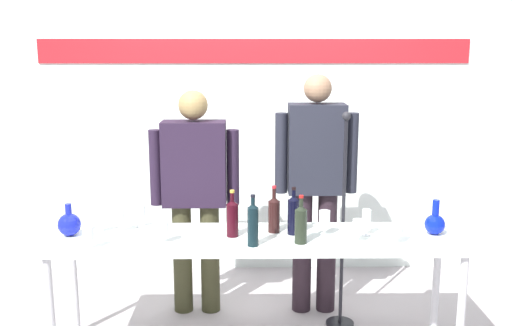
{
  "coord_description": "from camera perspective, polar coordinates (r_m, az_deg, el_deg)",
  "views": [
    {
      "loc": [
        -0.04,
        -3.47,
        1.96
      ],
      "look_at": [
        0.0,
        0.15,
        1.22
      ],
      "focal_mm": 40.47,
      "sensor_mm": 36.0,
      "label": 1
    }
  ],
  "objects": [
    {
      "name": "wine_glass_right_3",
      "position": [
        3.6,
        13.84,
        -6.01
      ],
      "size": [
        0.07,
        0.07,
        0.16
      ],
      "color": "white",
      "rests_on": "display_table"
    },
    {
      "name": "wine_glass_left_3",
      "position": [
        3.56,
        -16.22,
        -6.67
      ],
      "size": [
        0.07,
        0.07,
        0.14
      ],
      "color": "white",
      "rests_on": "display_table"
    },
    {
      "name": "wine_glass_left_0",
      "position": [
        3.57,
        -9.16,
        -6.32
      ],
      "size": [
        0.07,
        0.07,
        0.13
      ],
      "color": "white",
      "rests_on": "display_table"
    },
    {
      "name": "wine_glass_left_2",
      "position": [
        3.91,
        -11.34,
        -4.75
      ],
      "size": [
        0.06,
        0.06,
        0.14
      ],
      "color": "white",
      "rests_on": "display_table"
    },
    {
      "name": "wine_bottle_0",
      "position": [
        3.68,
        3.73,
        -5.04
      ],
      "size": [
        0.08,
        0.08,
        0.31
      ],
      "color": "black",
      "rests_on": "display_table"
    },
    {
      "name": "presenter_right",
      "position": [
        4.19,
        5.94,
        -1.62
      ],
      "size": [
        0.59,
        0.22,
        1.77
      ],
      "color": "black",
      "rests_on": "ground"
    },
    {
      "name": "decanter_blue_right",
      "position": [
        3.86,
        17.26,
        -5.69
      ],
      "size": [
        0.13,
        0.13,
        0.23
      ],
      "color": "#0A1CB8",
      "rests_on": "display_table"
    },
    {
      "name": "wine_glass_right_1",
      "position": [
        3.6,
        10.08,
        -6.09
      ],
      "size": [
        0.07,
        0.07,
        0.14
      ],
      "color": "white",
      "rests_on": "display_table"
    },
    {
      "name": "wine_glass_left_4",
      "position": [
        3.85,
        -15.17,
        -5.28
      ],
      "size": [
        0.07,
        0.07,
        0.14
      ],
      "color": "white",
      "rests_on": "display_table"
    },
    {
      "name": "wine_bottle_3",
      "position": [
        3.52,
        4.46,
        -5.94
      ],
      "size": [
        0.08,
        0.08,
        0.3
      ],
      "color": "black",
      "rests_on": "display_table"
    },
    {
      "name": "wine_glass_right_0",
      "position": [
        3.68,
        6.8,
        -5.35
      ],
      "size": [
        0.07,
        0.07,
        0.16
      ],
      "color": "white",
      "rests_on": "display_table"
    },
    {
      "name": "wine_glass_right_4",
      "position": [
        3.95,
        13.75,
        -4.48
      ],
      "size": [
        0.06,
        0.06,
        0.16
      ],
      "color": "white",
      "rests_on": "display_table"
    },
    {
      "name": "wine_bottle_2",
      "position": [
        3.64,
        -2.35,
        -5.34
      ],
      "size": [
        0.08,
        0.08,
        0.3
      ],
      "color": "black",
      "rests_on": "display_table"
    },
    {
      "name": "wine_glass_left_1",
      "position": [
        3.81,
        -13.39,
        -5.04
      ],
      "size": [
        0.07,
        0.07,
        0.16
      ],
      "color": "white",
      "rests_on": "display_table"
    },
    {
      "name": "decanter_blue_left",
      "position": [
        3.85,
        -17.97,
        -5.76
      ],
      "size": [
        0.14,
        0.14,
        0.21
      ],
      "color": "#1620B4",
      "rests_on": "display_table"
    },
    {
      "name": "wine_bottle_1",
      "position": [
        3.46,
        -0.3,
        -6.0
      ],
      "size": [
        0.07,
        0.07,
        0.32
      ],
      "color": "black",
      "rests_on": "display_table"
    },
    {
      "name": "display_table",
      "position": [
        3.69,
        0.03,
        -8.18
      ],
      "size": [
        2.61,
        0.57,
        0.78
      ],
      "color": "white",
      "rests_on": "ground"
    },
    {
      "name": "back_wall",
      "position": [
        4.97,
        -0.18,
        6.25
      ],
      "size": [
        5.14,
        0.11,
        3.0
      ],
      "color": "white",
      "rests_on": "ground"
    },
    {
      "name": "presenter_left",
      "position": [
        4.2,
        -6.07,
        -2.41
      ],
      "size": [
        0.64,
        0.22,
        1.65
      ],
      "color": "#363620",
      "rests_on": "ground"
    },
    {
      "name": "microphone_stand",
      "position": [
        4.12,
        8.49,
        -9.17
      ],
      "size": [
        0.2,
        0.2,
        1.53
      ],
      "color": "black",
      "rests_on": "ground"
    },
    {
      "name": "wine_bottle_4",
      "position": [
        3.72,
        1.79,
        -4.99
      ],
      "size": [
        0.08,
        0.08,
        0.31
      ],
      "color": "black",
      "rests_on": "display_table"
    },
    {
      "name": "wine_glass_right_2",
      "position": [
        3.72,
        10.87,
        -5.26
      ],
      "size": [
        0.06,
        0.06,
        0.17
      ],
      "color": "white",
      "rests_on": "display_table"
    }
  ]
}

